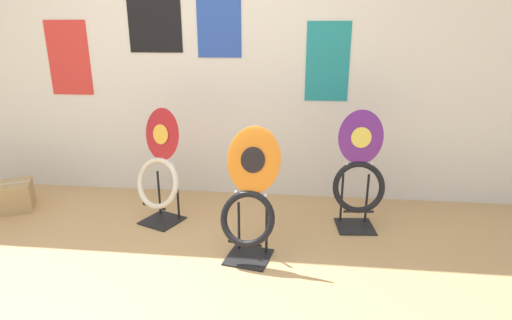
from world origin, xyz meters
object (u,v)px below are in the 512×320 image
at_px(toilet_seat_display_purple_note, 359,178).
at_px(storage_box, 1,198).
at_px(toilet_seat_display_orange_sun, 250,199).
at_px(toilet_seat_display_crimson_swirl, 159,170).

xyz_separation_m(toilet_seat_display_purple_note, storage_box, (-2.93, -0.02, -0.29)).
bearing_deg(storage_box, toilet_seat_display_orange_sun, -12.36).
xyz_separation_m(toilet_seat_display_orange_sun, storage_box, (-2.17, 0.48, -0.30)).
bearing_deg(toilet_seat_display_crimson_swirl, toilet_seat_display_orange_sun, -30.26).
xyz_separation_m(toilet_seat_display_orange_sun, toilet_seat_display_purple_note, (0.76, 0.50, -0.01)).
relative_size(toilet_seat_display_purple_note, storage_box, 1.63).
xyz_separation_m(toilet_seat_display_crimson_swirl, toilet_seat_display_orange_sun, (0.76, -0.44, -0.01)).
bearing_deg(toilet_seat_display_purple_note, storage_box, -179.60).
distance_m(toilet_seat_display_crimson_swirl, storage_box, 1.45).
bearing_deg(toilet_seat_display_purple_note, toilet_seat_display_crimson_swirl, -177.99).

